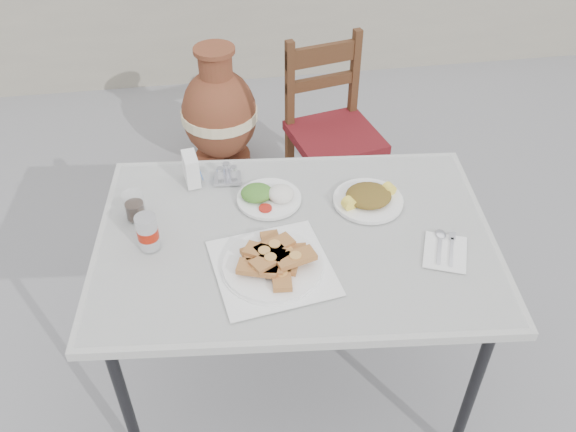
{
  "coord_description": "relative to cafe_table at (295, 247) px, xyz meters",
  "views": [
    {
      "loc": [
        -0.34,
        -1.33,
        1.97
      ],
      "look_at": [
        -0.13,
        0.06,
        0.76
      ],
      "focal_mm": 38.0,
      "sensor_mm": 36.0,
      "label": 1
    }
  ],
  "objects": [
    {
      "name": "ground",
      "position": [
        0.11,
        -0.01,
        -0.68
      ],
      "size": [
        80.0,
        80.0,
        0.0
      ],
      "primitive_type": "plane",
      "color": "slate",
      "rests_on": "ground"
    },
    {
      "name": "cafe_table",
      "position": [
        0.0,
        0.0,
        0.0
      ],
      "size": [
        1.27,
        0.93,
        0.73
      ],
      "rotation": [
        0.0,
        0.0,
        -0.1
      ],
      "color": "black",
      "rests_on": "ground"
    },
    {
      "name": "pide_plate",
      "position": [
        -0.09,
        -0.13,
        0.08
      ],
      "size": [
        0.37,
        0.37,
        0.07
      ],
      "rotation": [
        0.0,
        0.0,
        0.15
      ],
      "color": "white",
      "rests_on": "cafe_table"
    },
    {
      "name": "salad_rice_plate",
      "position": [
        -0.06,
        0.17,
        0.07
      ],
      "size": [
        0.21,
        0.21,
        0.05
      ],
      "color": "white",
      "rests_on": "cafe_table"
    },
    {
      "name": "salad_chopped_plate",
      "position": [
        0.25,
        0.12,
        0.07
      ],
      "size": [
        0.23,
        0.23,
        0.05
      ],
      "color": "white",
      "rests_on": "cafe_table"
    },
    {
      "name": "soda_can",
      "position": [
        -0.43,
        0.01,
        0.11
      ],
      "size": [
        0.06,
        0.06,
        0.11
      ],
      "color": "silver",
      "rests_on": "cafe_table"
    },
    {
      "name": "cola_glass",
      "position": [
        -0.48,
        0.15,
        0.09
      ],
      "size": [
        0.06,
        0.06,
        0.09
      ],
      "color": "white",
      "rests_on": "cafe_table"
    },
    {
      "name": "napkin_holder",
      "position": [
        -0.3,
        0.31,
        0.1
      ],
      "size": [
        0.06,
        0.09,
        0.11
      ],
      "rotation": [
        0.0,
        0.0,
        0.15
      ],
      "color": "white",
      "rests_on": "cafe_table"
    },
    {
      "name": "condiment_caddy",
      "position": [
        -0.18,
        0.3,
        0.07
      ],
      "size": [
        0.1,
        0.08,
        0.06
      ],
      "rotation": [
        0.0,
        0.0,
        -0.09
      ],
      "color": "silver",
      "rests_on": "cafe_table"
    },
    {
      "name": "cutlery_napkin",
      "position": [
        0.42,
        -0.13,
        0.05
      ],
      "size": [
        0.17,
        0.19,
        0.01
      ],
      "rotation": [
        0.0,
        0.0,
        -0.39
      ],
      "color": "white",
      "rests_on": "cafe_table"
    },
    {
      "name": "chair",
      "position": [
        0.33,
        0.99,
        -0.24
      ],
      "size": [
        0.45,
        0.45,
        0.85
      ],
      "rotation": [
        0.0,
        0.0,
        0.22
      ],
      "color": "#3D1C10",
      "rests_on": "ground"
    },
    {
      "name": "terracotta_urn",
      "position": [
        -0.16,
        1.41,
        -0.36
      ],
      "size": [
        0.39,
        0.39,
        0.69
      ],
      "color": "brown",
      "rests_on": "ground"
    }
  ]
}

